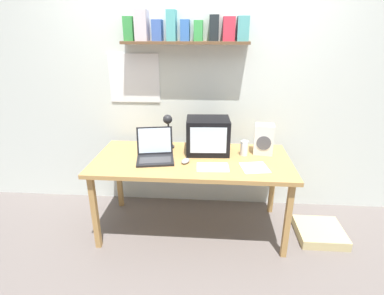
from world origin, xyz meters
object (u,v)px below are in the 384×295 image
Objects in this scene: space_heater at (264,139)px; floor_cushion at (320,232)px; juice_glass at (244,149)px; printed_handout at (255,168)px; desk_lamp at (168,126)px; laptop at (155,151)px; computer_mouse at (186,161)px; corner_desk at (192,164)px; crt_monitor at (208,136)px; open_notebook at (213,167)px.

space_heater is 0.67× the size of floor_cushion.
juice_glass reaches higher than printed_handout.
desk_lamp is 2.53× the size of juice_glass.
laptop is 0.84m from printed_handout.
printed_handout is (0.56, -0.06, -0.01)m from computer_mouse.
corner_desk is 14.30× the size of computer_mouse.
juice_glass is 0.28m from printed_handout.
juice_glass is 1.03m from floor_cushion.
space_heater is at bearing -1.73° from crt_monitor.
space_heater is at bearing 18.28° from juice_glass.
space_heater is 1.10× the size of printed_handout.
open_notebook is (0.05, -0.33, -0.16)m from crt_monitor.
juice_glass is at bearing 22.36° from computer_mouse.
desk_lamp is 1.24× the size of space_heater.
corner_desk is at bearing -158.26° from space_heater.
corner_desk is 0.67m from space_heater.
printed_handout is at bearing 2.93° from open_notebook.
floor_cushion is at bearing 2.26° from computer_mouse.
space_heater reaches higher than computer_mouse.
laptop reaches higher than computer_mouse.
laptop is at bearing 178.98° from floor_cushion.
juice_glass is 1.11× the size of computer_mouse.
corner_desk is 4.20× the size of floor_cushion.
corner_desk is at bearing 177.62° from floor_cushion.
corner_desk is 0.42m from desk_lamp.
desk_lamp is 0.83× the size of floor_cushion.
printed_handout is (0.75, -0.36, -0.22)m from desk_lamp.
printed_handout is at bearing -41.88° from crt_monitor.
computer_mouse is 0.45× the size of open_notebook.
printed_handout is at bearing -19.79° from laptop.
computer_mouse is (0.27, -0.07, -0.05)m from laptop.
laptop reaches higher than juice_glass.
open_notebook is (0.23, -0.08, -0.01)m from computer_mouse.
corner_desk is at bearing -46.33° from desk_lamp.
crt_monitor is 2.97× the size of juice_glass.
space_heater reaches higher than corner_desk.
desk_lamp reaches higher than crt_monitor.
laptop is 1.65m from floor_cushion.
crt_monitor is (0.13, 0.15, 0.21)m from corner_desk.
juice_glass is 0.49× the size of space_heater.
open_notebook is at bearing -172.75° from floor_cushion.
juice_glass reaches higher than floor_cushion.
desk_lamp reaches higher than juice_glass.
desk_lamp is at bearing 138.52° from corner_desk.
juice_glass is (0.45, 0.11, 0.11)m from corner_desk.
juice_glass is (0.69, -0.10, -0.16)m from desk_lamp.
desk_lamp is at bearing 169.61° from floor_cushion.
printed_handout is at bearing -30.68° from desk_lamp.
floor_cushion is (0.71, -0.16, -0.73)m from juice_glass.
corner_desk reaches higher than floor_cushion.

